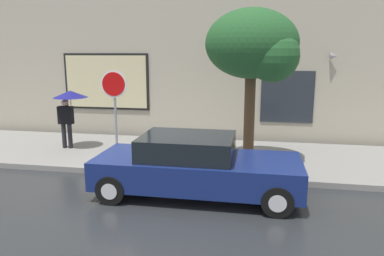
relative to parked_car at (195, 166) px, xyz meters
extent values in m
plane|color=#282B2D|center=(-0.87, -0.05, -0.69)|extent=(60.00, 60.00, 0.00)
cube|color=gray|center=(-0.87, 2.95, -0.61)|extent=(20.00, 4.00, 0.15)
cube|color=#B2A893|center=(-0.87, 5.45, 2.81)|extent=(20.00, 0.40, 7.00)
cube|color=black|center=(-4.33, 5.22, 1.45)|extent=(3.32, 0.06, 2.10)
cube|color=beige|center=(-4.33, 5.19, 1.45)|extent=(3.16, 0.03, 1.94)
cube|color=#262B33|center=(2.32, 5.23, 1.01)|extent=(1.80, 0.04, 1.80)
cone|color=#99999E|center=(3.72, 5.10, 2.41)|extent=(0.22, 0.24, 0.24)
cube|color=navy|center=(0.05, 0.00, -0.11)|extent=(4.59, 1.81, 0.64)
cube|color=black|center=(-0.18, 0.00, 0.46)|extent=(2.06, 1.59, 0.49)
cylinder|color=black|center=(1.79, 0.83, -0.37)|extent=(0.64, 0.22, 0.64)
cylinder|color=silver|center=(1.79, 0.83, -0.37)|extent=(0.35, 0.24, 0.35)
cylinder|color=black|center=(1.79, -0.83, -0.37)|extent=(0.64, 0.22, 0.64)
cylinder|color=silver|center=(1.79, -0.83, -0.37)|extent=(0.35, 0.24, 0.35)
cylinder|color=black|center=(-1.69, 0.83, -0.37)|extent=(0.64, 0.22, 0.64)
cylinder|color=silver|center=(-1.69, 0.83, -0.37)|extent=(0.35, 0.24, 0.35)
cylinder|color=black|center=(-1.69, -0.83, -0.37)|extent=(0.64, 0.22, 0.64)
cylinder|color=silver|center=(-1.69, -0.83, -0.37)|extent=(0.35, 0.24, 0.35)
cylinder|color=yellow|center=(-0.66, 1.67, -0.22)|extent=(0.22, 0.22, 0.63)
sphere|color=gold|center=(-0.66, 1.67, 0.10)|extent=(0.23, 0.23, 0.23)
cylinder|color=gold|center=(-0.66, 1.51, -0.19)|extent=(0.09, 0.12, 0.09)
cylinder|color=gold|center=(-0.66, 1.83, -0.19)|extent=(0.09, 0.12, 0.09)
cylinder|color=yellow|center=(-0.66, 1.67, -0.51)|extent=(0.30, 0.30, 0.06)
cylinder|color=black|center=(-4.85, 2.85, -0.13)|extent=(0.14, 0.14, 0.80)
cylinder|color=black|center=(-4.64, 2.85, -0.13)|extent=(0.14, 0.14, 0.80)
cube|color=black|center=(-4.74, 2.85, 0.55)|extent=(0.47, 0.22, 0.57)
sphere|color=tan|center=(-4.74, 2.85, 0.95)|extent=(0.22, 0.22, 0.22)
cylinder|color=#4C4C51|center=(-4.53, 2.85, 0.80)|extent=(0.02, 0.02, 0.90)
cone|color=navy|center=(-4.53, 2.85, 1.23)|extent=(1.08, 1.08, 0.22)
cylinder|color=#4C3823|center=(1.12, 2.23, 0.77)|extent=(0.29, 0.29, 2.61)
ellipsoid|color=#235628|center=(1.12, 2.23, 2.75)|extent=(2.47, 2.10, 1.85)
sphere|color=#235628|center=(1.67, 1.92, 2.45)|extent=(1.36, 1.36, 1.36)
cylinder|color=gray|center=(-2.61, 1.82, 0.74)|extent=(0.07, 0.07, 2.55)
cylinder|color=white|center=(-2.61, 1.78, 1.67)|extent=(0.76, 0.02, 0.76)
cylinder|color=red|center=(-2.61, 1.77, 1.67)|extent=(0.66, 0.02, 0.66)
camera|label=1|loc=(1.36, -7.79, 2.51)|focal=34.15mm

